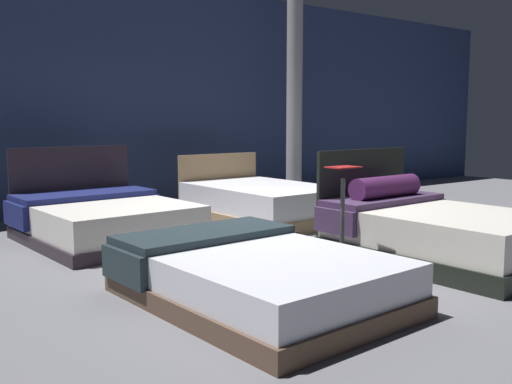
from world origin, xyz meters
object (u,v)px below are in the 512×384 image
(bed_2, at_px, (104,219))
(bed_3, at_px, (262,203))
(bed_1, at_px, (435,232))
(price_sign, at_px, (342,233))
(support_pillar, at_px, (294,97))
(bed_0, at_px, (255,275))

(bed_2, height_order, bed_3, bed_2)
(bed_3, bearing_deg, bed_1, -91.54)
(bed_1, height_order, price_sign, bed_1)
(price_sign, bearing_deg, support_pillar, 54.82)
(bed_0, bearing_deg, price_sign, 6.59)
(bed_3, bearing_deg, support_pillar, 35.70)
(bed_1, bearing_deg, bed_2, 126.44)
(bed_0, distance_m, support_pillar, 5.78)
(bed_2, relative_size, support_pillar, 0.58)
(bed_2, relative_size, price_sign, 2.11)
(bed_0, distance_m, bed_3, 3.57)
(bed_0, relative_size, bed_1, 1.03)
(support_pillar, bearing_deg, bed_0, -133.40)
(bed_1, relative_size, price_sign, 2.20)
(bed_1, bearing_deg, bed_0, 177.92)
(bed_1, bearing_deg, price_sign, 168.55)
(bed_2, relative_size, bed_3, 0.92)
(bed_3, bearing_deg, price_sign, -114.47)
(bed_2, xyz_separation_m, support_pillar, (3.88, 1.22, 1.50))
(support_pillar, bearing_deg, bed_2, -162.56)
(bed_1, bearing_deg, bed_3, 87.88)
(bed_1, bearing_deg, support_pillar, 65.92)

